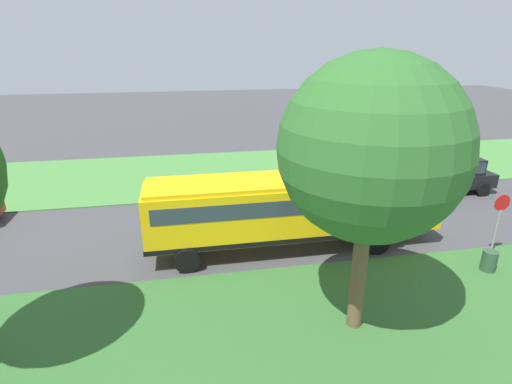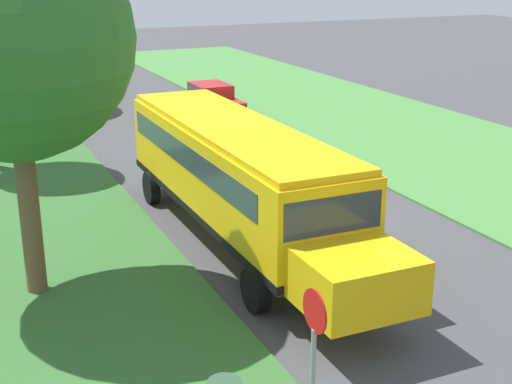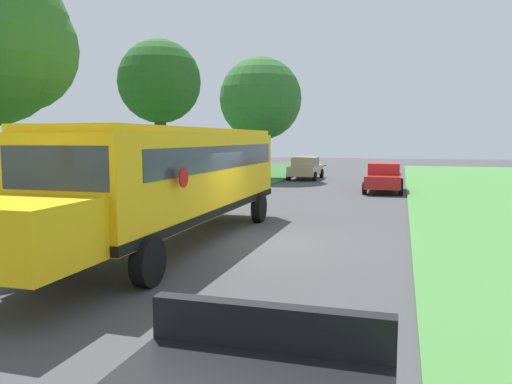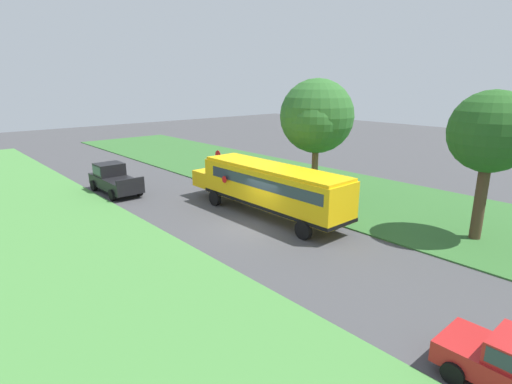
{
  "view_description": "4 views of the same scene",
  "coord_description": "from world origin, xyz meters",
  "px_view_note": "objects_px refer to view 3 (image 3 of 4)",
  "views": [
    {
      "loc": [
        -17.2,
        3.08,
        8.32
      ],
      "look_at": [
        -0.18,
        -0.1,
        1.86
      ],
      "focal_mm": 28.0,
      "sensor_mm": 36.0,
      "label": 1
    },
    {
      "loc": [
        -9.2,
        -17.31,
        7.28
      ],
      "look_at": [
        -1.58,
        -0.44,
        1.19
      ],
      "focal_mm": 50.0,
      "sensor_mm": 36.0,
      "label": 2
    },
    {
      "loc": [
        3.69,
        -13.19,
        2.89
      ],
      "look_at": [
        -0.42,
        0.87,
        1.31
      ],
      "focal_mm": 35.0,
      "sensor_mm": 36.0,
      "label": 3
    },
    {
      "loc": [
        13.76,
        16.24,
        7.97
      ],
      "look_at": [
        -0.62,
        -0.12,
        1.94
      ],
      "focal_mm": 28.0,
      "sensor_mm": 36.0,
      "label": 4
    }
  ],
  "objects_px": {
    "oak_tree_far_end": "(263,100)",
    "oak_tree_roadside_mid": "(158,81)",
    "car_red_nearest": "(384,176)",
    "car_tan_middle": "(306,167)",
    "school_bus": "(175,174)"
  },
  "relations": [
    {
      "from": "car_red_nearest",
      "to": "oak_tree_far_end",
      "type": "bearing_deg",
      "value": 143.97
    },
    {
      "from": "car_tan_middle",
      "to": "car_red_nearest",
      "type": "bearing_deg",
      "value": -51.38
    },
    {
      "from": "oak_tree_roadside_mid",
      "to": "car_red_nearest",
      "type": "bearing_deg",
      "value": 27.09
    },
    {
      "from": "school_bus",
      "to": "oak_tree_roadside_mid",
      "type": "bearing_deg",
      "value": 119.23
    },
    {
      "from": "car_red_nearest",
      "to": "oak_tree_far_end",
      "type": "xyz_separation_m",
      "value": [
        -8.51,
        6.19,
        4.66
      ]
    },
    {
      "from": "car_red_nearest",
      "to": "oak_tree_far_end",
      "type": "height_order",
      "value": "oak_tree_far_end"
    },
    {
      "from": "school_bus",
      "to": "car_red_nearest",
      "type": "bearing_deg",
      "value": 71.67
    },
    {
      "from": "oak_tree_far_end",
      "to": "oak_tree_roadside_mid",
      "type": "bearing_deg",
      "value": -99.98
    },
    {
      "from": "school_bus",
      "to": "car_red_nearest",
      "type": "relative_size",
      "value": 2.82
    },
    {
      "from": "school_bus",
      "to": "oak_tree_far_end",
      "type": "bearing_deg",
      "value": 99.19
    },
    {
      "from": "school_bus",
      "to": "car_red_nearest",
      "type": "xyz_separation_m",
      "value": [
        5.05,
        15.23,
        -1.05
      ]
    },
    {
      "from": "school_bus",
      "to": "car_tan_middle",
      "type": "distance_m",
      "value": 22.27
    },
    {
      "from": "car_red_nearest",
      "to": "car_tan_middle",
      "type": "xyz_separation_m",
      "value": [
        -5.6,
        7.01,
        0.0
      ]
    },
    {
      "from": "school_bus",
      "to": "oak_tree_roadside_mid",
      "type": "distance_m",
      "value": 11.87
    },
    {
      "from": "car_tan_middle",
      "to": "school_bus",
      "type": "bearing_deg",
      "value": -88.57
    }
  ]
}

